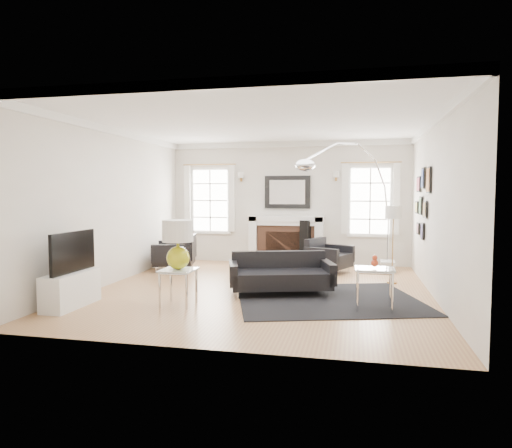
% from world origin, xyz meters
% --- Properties ---
extents(floor, '(6.00, 6.00, 0.00)m').
position_xyz_m(floor, '(0.00, 0.00, 0.00)').
color(floor, '#986440').
rests_on(floor, ground).
extents(back_wall, '(5.50, 0.04, 2.80)m').
position_xyz_m(back_wall, '(0.00, 3.00, 1.40)').
color(back_wall, silver).
rests_on(back_wall, floor).
extents(front_wall, '(5.50, 0.04, 2.80)m').
position_xyz_m(front_wall, '(0.00, -3.00, 1.40)').
color(front_wall, silver).
rests_on(front_wall, floor).
extents(left_wall, '(0.04, 6.00, 2.80)m').
position_xyz_m(left_wall, '(-2.75, 0.00, 1.40)').
color(left_wall, silver).
rests_on(left_wall, floor).
extents(right_wall, '(0.04, 6.00, 2.80)m').
position_xyz_m(right_wall, '(2.75, 0.00, 1.40)').
color(right_wall, silver).
rests_on(right_wall, floor).
extents(ceiling, '(5.50, 6.00, 0.02)m').
position_xyz_m(ceiling, '(0.00, 0.00, 2.80)').
color(ceiling, white).
rests_on(ceiling, back_wall).
extents(crown_molding, '(5.50, 6.00, 0.12)m').
position_xyz_m(crown_molding, '(0.00, 0.00, 2.74)').
color(crown_molding, white).
rests_on(crown_molding, back_wall).
extents(fireplace, '(1.70, 0.69, 1.11)m').
position_xyz_m(fireplace, '(0.00, 2.79, 0.54)').
color(fireplace, white).
rests_on(fireplace, floor).
extents(mantel_mirror, '(1.05, 0.07, 0.75)m').
position_xyz_m(mantel_mirror, '(0.00, 2.95, 1.65)').
color(mantel_mirror, black).
rests_on(mantel_mirror, back_wall).
extents(window_left, '(1.24, 0.15, 1.62)m').
position_xyz_m(window_left, '(-1.85, 2.95, 1.46)').
color(window_left, white).
rests_on(window_left, back_wall).
extents(window_right, '(1.24, 0.15, 1.62)m').
position_xyz_m(window_right, '(1.85, 2.95, 1.46)').
color(window_right, white).
rests_on(window_right, back_wall).
extents(gallery_wall, '(0.04, 1.73, 1.29)m').
position_xyz_m(gallery_wall, '(2.72, 1.30, 1.53)').
color(gallery_wall, black).
rests_on(gallery_wall, right_wall).
extents(tv_unit, '(0.35, 1.00, 1.09)m').
position_xyz_m(tv_unit, '(-2.44, -1.70, 0.33)').
color(tv_unit, white).
rests_on(tv_unit, floor).
extents(area_rug, '(3.25, 2.94, 0.01)m').
position_xyz_m(area_rug, '(1.14, -0.47, 0.01)').
color(area_rug, black).
rests_on(area_rug, floor).
extents(sofa, '(1.81, 1.20, 0.54)m').
position_xyz_m(sofa, '(0.35, -0.17, 0.30)').
color(sofa, black).
rests_on(sofa, floor).
extents(armchair_left, '(1.00, 1.07, 0.62)m').
position_xyz_m(armchair_left, '(-2.14, 1.55, 0.34)').
color(armchair_left, black).
rests_on(armchair_left, floor).
extents(armchair_right, '(1.02, 1.07, 0.57)m').
position_xyz_m(armchair_right, '(0.98, 1.95, 0.32)').
color(armchair_right, black).
rests_on(armchair_right, floor).
extents(coffee_table, '(0.79, 0.79, 0.35)m').
position_xyz_m(coffee_table, '(-0.15, 0.57, 0.32)').
color(coffee_table, silver).
rests_on(coffee_table, floor).
extents(side_table_left, '(0.48, 0.48, 0.53)m').
position_xyz_m(side_table_left, '(-0.97, -1.29, 0.43)').
color(side_table_left, silver).
rests_on(side_table_left, floor).
extents(nesting_table, '(0.54, 0.45, 0.59)m').
position_xyz_m(nesting_table, '(1.80, -0.95, 0.47)').
color(nesting_table, silver).
rests_on(nesting_table, floor).
extents(gourd_lamp, '(0.45, 0.45, 0.72)m').
position_xyz_m(gourd_lamp, '(-0.97, -1.29, 0.94)').
color(gourd_lamp, '#B4B817').
rests_on(gourd_lamp, side_table_left).
extents(orange_vase, '(0.10, 0.10, 0.16)m').
position_xyz_m(orange_vase, '(1.80, -0.95, 0.68)').
color(orange_vase, '#B13316').
rests_on(orange_vase, nesting_table).
extents(arc_floor_lamp, '(1.91, 1.77, 2.71)m').
position_xyz_m(arc_floor_lamp, '(1.41, 1.62, 1.46)').
color(arc_floor_lamp, silver).
rests_on(arc_floor_lamp, floor).
extents(stick_floor_lamp, '(0.28, 0.28, 1.40)m').
position_xyz_m(stick_floor_lamp, '(2.20, 1.06, 1.22)').
color(stick_floor_lamp, '#A57639').
rests_on(stick_floor_lamp, floor).
extents(speaker_tower, '(0.26, 0.26, 1.02)m').
position_xyz_m(speaker_tower, '(0.46, 2.65, 0.51)').
color(speaker_tower, black).
rests_on(speaker_tower, floor).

